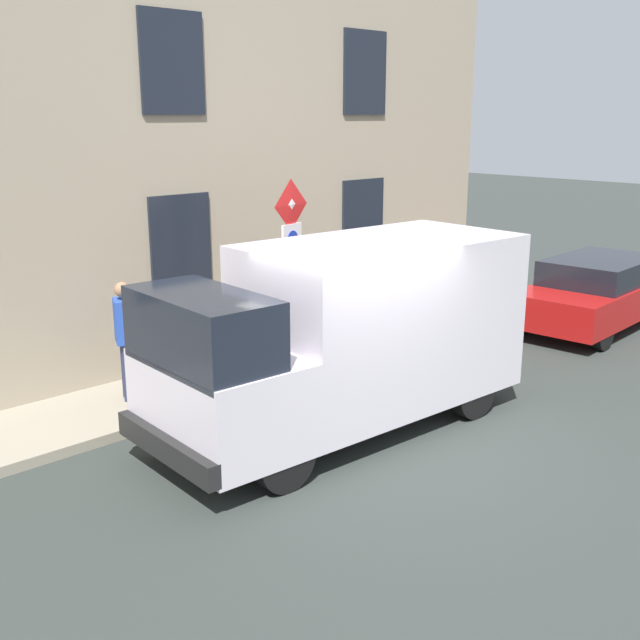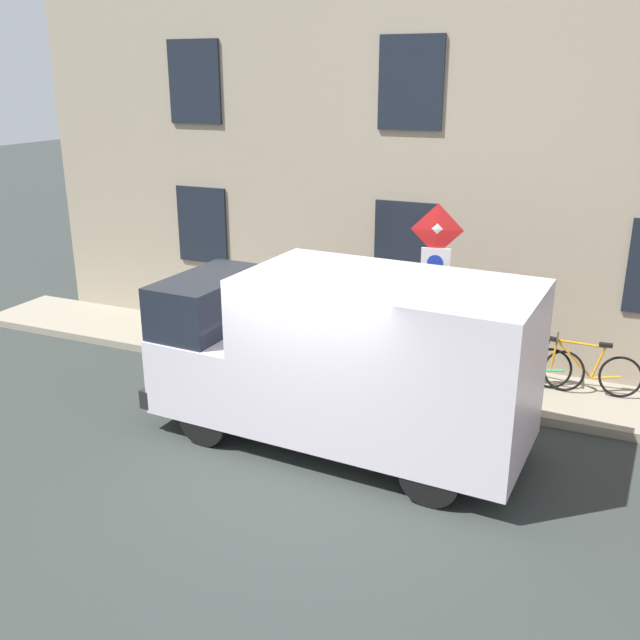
# 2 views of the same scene
# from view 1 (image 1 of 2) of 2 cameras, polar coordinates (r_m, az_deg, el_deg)

# --- Properties ---
(ground_plane) EXTENTS (80.00, 80.00, 0.00)m
(ground_plane) POSITION_cam_1_polar(r_m,az_deg,el_deg) (9.83, 4.35, -9.68)
(ground_plane) COLOR #2C322F
(sidewalk_slab) EXTENTS (1.76, 17.21, 0.14)m
(sidewalk_slab) POSITION_cam_1_polar(r_m,az_deg,el_deg) (12.17, -7.62, -4.45)
(sidewalk_slab) COLOR gray
(sidewalk_slab) RESTS_ON ground_plane
(building_facade) EXTENTS (0.75, 15.21, 6.73)m
(building_facade) POSITION_cam_1_polar(r_m,az_deg,el_deg) (12.52, -11.53, 11.38)
(building_facade) COLOR gray
(building_facade) RESTS_ON ground_plane
(sign_post_stacked) EXTENTS (0.19, 0.55, 2.92)m
(sign_post_stacked) POSITION_cam_1_polar(r_m,az_deg,el_deg) (11.73, -2.20, 5.23)
(sign_post_stacked) COLOR #474C47
(sign_post_stacked) RESTS_ON sidewalk_slab
(delivery_van) EXTENTS (2.28, 5.43, 2.50)m
(delivery_van) POSITION_cam_1_polar(r_m,az_deg,el_deg) (10.08, 2.10, -0.93)
(delivery_van) COLOR silver
(delivery_van) RESTS_ON ground_plane
(parked_hatchback) EXTENTS (2.00, 4.10, 1.38)m
(parked_hatchback) POSITION_cam_1_polar(r_m,az_deg,el_deg) (16.05, 19.84, 2.03)
(parked_hatchback) COLOR #A51312
(parked_hatchback) RESTS_ON ground_plane
(bicycle_orange) EXTENTS (0.46, 1.72, 0.89)m
(bicycle_orange) POSITION_cam_1_polar(r_m,az_deg,el_deg) (14.31, 2.05, 0.50)
(bicycle_orange) COLOR black
(bicycle_orange) RESTS_ON sidewalk_slab
(bicycle_green) EXTENTS (0.48, 1.72, 0.89)m
(bicycle_green) POSITION_cam_1_polar(r_m,az_deg,el_deg) (13.74, -0.42, -0.11)
(bicycle_green) COLOR black
(bicycle_green) RESTS_ON sidewalk_slab
(bicycle_blue) EXTENTS (0.46, 1.71, 0.89)m
(bicycle_blue) POSITION_cam_1_polar(r_m,az_deg,el_deg) (13.20, -3.08, -0.77)
(bicycle_blue) COLOR black
(bicycle_blue) RESTS_ON sidewalk_slab
(pedestrian) EXTENTS (0.47, 0.40, 1.72)m
(pedestrian) POSITION_cam_1_polar(r_m,az_deg,el_deg) (11.17, -14.27, -1.20)
(pedestrian) COLOR #262B47
(pedestrian) RESTS_ON sidewalk_slab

